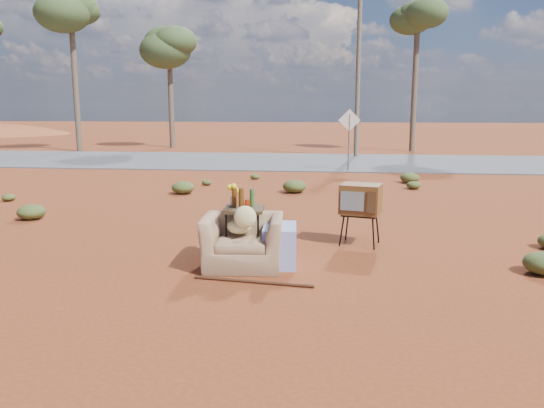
# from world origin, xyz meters

# --- Properties ---
(ground) EXTENTS (140.00, 140.00, 0.00)m
(ground) POSITION_xyz_m (0.00, 0.00, 0.00)
(ground) COLOR brown
(ground) RESTS_ON ground
(highway) EXTENTS (140.00, 7.00, 0.04)m
(highway) POSITION_xyz_m (0.00, 15.00, 0.02)
(highway) COLOR #565659
(highway) RESTS_ON ground
(armchair) EXTENTS (1.38, 0.94, 1.00)m
(armchair) POSITION_xyz_m (-0.25, 0.32, 0.47)
(armchair) COLOR #926F4F
(armchair) RESTS_ON ground
(tv_unit) EXTENTS (0.74, 0.65, 1.03)m
(tv_unit) POSITION_xyz_m (1.39, 1.71, 0.76)
(tv_unit) COLOR black
(tv_unit) RESTS_ON ground
(side_table) EXTENTS (0.61, 0.61, 1.15)m
(side_table) POSITION_xyz_m (-0.40, 0.52, 0.85)
(side_table) COLOR #392814
(side_table) RESTS_ON ground
(rusty_bar) EXTENTS (1.61, 0.25, 0.04)m
(rusty_bar) POSITION_xyz_m (-0.09, -0.45, 0.02)
(rusty_bar) COLOR #482513
(rusty_bar) RESTS_ON ground
(road_sign) EXTENTS (0.78, 0.06, 2.19)m
(road_sign) POSITION_xyz_m (1.50, 12.00, 1.50)
(road_sign) COLOR brown
(road_sign) RESTS_ON ground
(eucalyptus_left) EXTENTS (3.20, 3.20, 8.10)m
(eucalyptus_left) POSITION_xyz_m (-12.00, 19.00, 6.92)
(eucalyptus_left) COLOR brown
(eucalyptus_left) RESTS_ON ground
(eucalyptus_near_left) EXTENTS (3.20, 3.20, 6.60)m
(eucalyptus_near_left) POSITION_xyz_m (-8.00, 22.00, 5.45)
(eucalyptus_near_left) COLOR brown
(eucalyptus_near_left) RESTS_ON ground
(eucalyptus_center) EXTENTS (3.20, 3.20, 7.60)m
(eucalyptus_center) POSITION_xyz_m (5.00, 21.00, 6.43)
(eucalyptus_center) COLOR brown
(eucalyptus_center) RESTS_ON ground
(utility_pole_center) EXTENTS (1.40, 0.20, 8.00)m
(utility_pole_center) POSITION_xyz_m (2.00, 17.50, 4.15)
(utility_pole_center) COLOR brown
(utility_pole_center) RESTS_ON ground
(scrub_patch) EXTENTS (17.49, 8.07, 0.33)m
(scrub_patch) POSITION_xyz_m (-0.82, 4.41, 0.14)
(scrub_patch) COLOR #4D5726
(scrub_patch) RESTS_ON ground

